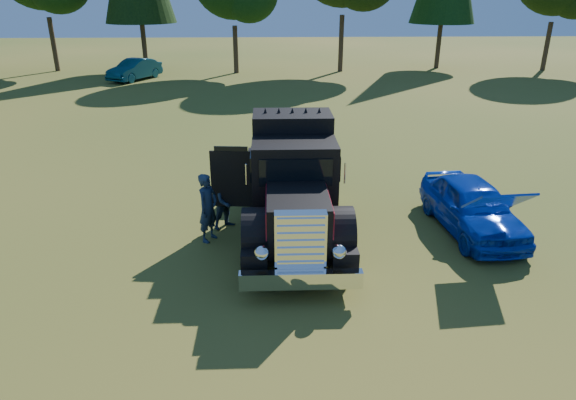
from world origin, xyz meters
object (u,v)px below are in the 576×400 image
at_px(diamond_t_truck, 293,187).
at_px(hotrod_coupe, 472,206).
at_px(distant_teal_car, 135,70).
at_px(spectator_near, 208,208).
at_px(spectator_far, 226,200).

height_order(diamond_t_truck, hotrod_coupe, diamond_t_truck).
distance_m(diamond_t_truck, hotrod_coupe, 4.75).
bearing_deg(hotrod_coupe, diamond_t_truck, 179.14).
distance_m(diamond_t_truck, distant_teal_car, 26.66).
relative_size(diamond_t_truck, spectator_near, 4.01).
bearing_deg(spectator_near, diamond_t_truck, -51.53).
xyz_separation_m(diamond_t_truck, spectator_far, (-1.76, 0.37, -0.50)).
height_order(spectator_near, spectator_far, spectator_near).
bearing_deg(diamond_t_truck, spectator_near, -170.00).
bearing_deg(hotrod_coupe, distant_teal_car, 120.70).
distance_m(spectator_near, spectator_far, 0.86).
height_order(diamond_t_truck, distant_teal_car, diamond_t_truck).
bearing_deg(spectator_far, distant_teal_car, 68.68).
xyz_separation_m(diamond_t_truck, spectator_near, (-2.16, -0.38, -0.39)).
bearing_deg(diamond_t_truck, spectator_far, 168.23).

